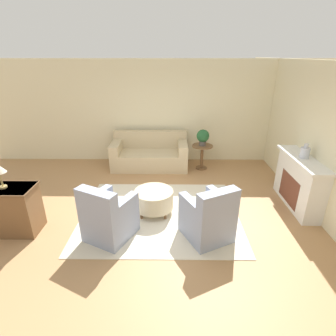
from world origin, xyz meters
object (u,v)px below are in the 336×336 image
armchair_right (209,218)px  vase_mantel_near (305,152)px  couch (150,155)px  potted_plant_on_side_table (203,137)px  side_table (202,153)px  dresser (9,209)px  armchair_left (108,218)px  ottoman_table (154,199)px

armchair_right → vase_mantel_near: size_ratio=3.50×
couch → potted_plant_on_side_table: potted_plant_on_side_table is taller
armchair_right → side_table: (0.21, 2.98, 0.06)m
dresser → armchair_left: bearing=-5.5°
armchair_left → armchair_right: 1.67m
side_table → potted_plant_on_side_table: (-0.00, -0.00, 0.45)m
vase_mantel_near → potted_plant_on_side_table: 2.57m
vase_mantel_near → potted_plant_on_side_table: size_ratio=0.66×
dresser → vase_mantel_near: vase_mantel_near is taller
couch → armchair_right: (1.20, -3.11, 0.05)m
ottoman_table → dresser: size_ratio=0.77×
armchair_right → vase_mantel_near: vase_mantel_near is taller
couch → ottoman_table: 2.36m
ottoman_table → vase_mantel_near: vase_mantel_near is taller
side_table → dresser: bearing=-142.2°
armchair_left → dresser: armchair_left is taller
potted_plant_on_side_table → armchair_left: bearing=-122.3°
armchair_left → dresser: bearing=174.5°
couch → ottoman_table: size_ratio=2.70×
armchair_right → side_table: 2.99m
side_table → vase_mantel_near: (1.73, -1.89, 0.71)m
vase_mantel_near → ottoman_table: bearing=-173.7°
couch → side_table: 1.43m
dresser → vase_mantel_near: size_ratio=3.43×
armchair_right → ottoman_table: size_ratio=1.32×
potted_plant_on_side_table → ottoman_table: bearing=-117.9°
armchair_left → potted_plant_on_side_table: size_ratio=2.32×
dresser → potted_plant_on_side_table: potted_plant_on_side_table is taller
side_table → armchair_left: bearing=-122.3°
armchair_left → armchair_right: (1.67, 0.00, 0.00)m
couch → vase_mantel_near: bearing=-32.8°
armchair_right → vase_mantel_near: 2.35m
couch → dresser: (-2.21, -2.95, 0.11)m
armchair_right → armchair_left: bearing=180.0°
armchair_left → couch: bearing=81.4°
armchair_left → vase_mantel_near: 3.85m
armchair_left → side_table: 3.53m
side_table → dresser: 4.59m
potted_plant_on_side_table → side_table: bearing=63.4°
armchair_right → couch: bearing=111.1°
armchair_left → ottoman_table: bearing=47.1°
dresser → vase_mantel_near: (5.35, 0.92, 0.72)m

